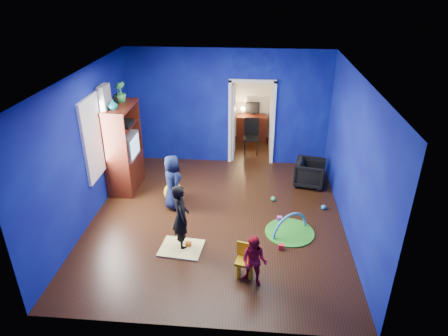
# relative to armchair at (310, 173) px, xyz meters

# --- Properties ---
(floor) EXTENTS (5.00, 5.50, 0.01)m
(floor) POSITION_rel_armchair_xyz_m (-2.00, -1.61, -0.31)
(floor) COLOR black
(floor) RESTS_ON ground
(ceiling) EXTENTS (5.00, 5.50, 0.01)m
(ceiling) POSITION_rel_armchair_xyz_m (-2.00, -1.61, 2.59)
(ceiling) COLOR white
(ceiling) RESTS_ON wall_back
(wall_back) EXTENTS (5.00, 0.02, 2.90)m
(wall_back) POSITION_rel_armchair_xyz_m (-2.00, 1.14, 1.14)
(wall_back) COLOR #0A0968
(wall_back) RESTS_ON floor
(wall_front) EXTENTS (5.00, 0.02, 2.90)m
(wall_front) POSITION_rel_armchair_xyz_m (-2.00, -4.36, 1.14)
(wall_front) COLOR #0A0968
(wall_front) RESTS_ON floor
(wall_left) EXTENTS (0.02, 5.50, 2.90)m
(wall_left) POSITION_rel_armchair_xyz_m (-4.50, -1.61, 1.14)
(wall_left) COLOR #0A0968
(wall_left) RESTS_ON floor
(wall_right) EXTENTS (0.02, 5.50, 2.90)m
(wall_right) POSITION_rel_armchair_xyz_m (0.50, -1.61, 1.14)
(wall_right) COLOR #0A0968
(wall_right) RESTS_ON floor
(alcove) EXTENTS (1.00, 1.75, 2.50)m
(alcove) POSITION_rel_armchair_xyz_m (-1.40, 2.02, 0.94)
(alcove) COLOR silver
(alcove) RESTS_ON floor
(armchair) EXTENTS (0.79, 0.78, 0.61)m
(armchair) POSITION_rel_armchair_xyz_m (0.00, 0.00, 0.00)
(armchair) COLOR black
(armchair) RESTS_ON floor
(child_black) EXTENTS (0.46, 0.54, 1.24)m
(child_black) POSITION_rel_armchair_xyz_m (-2.55, -2.53, 0.32)
(child_black) COLOR black
(child_black) RESTS_ON floor
(child_navy) EXTENTS (0.64, 0.69, 1.19)m
(child_navy) POSITION_rel_armchair_xyz_m (-2.96, -1.24, 0.29)
(child_navy) COLOR #0F1638
(child_navy) RESTS_ON floor
(toddler_red) EXTENTS (0.51, 0.45, 0.88)m
(toddler_red) POSITION_rel_armchair_xyz_m (-1.24, -3.41, 0.14)
(toddler_red) COLOR red
(toddler_red) RESTS_ON floor
(vase) EXTENTS (0.23, 0.23, 0.21)m
(vase) POSITION_rel_armchair_xyz_m (-4.21, -0.74, 1.76)
(vase) COLOR #0E6470
(vase) RESTS_ON tv_armoire
(potted_plant) EXTENTS (0.31, 0.31, 0.43)m
(potted_plant) POSITION_rel_armchair_xyz_m (-4.21, -0.22, 1.87)
(potted_plant) COLOR #31883A
(potted_plant) RESTS_ON tv_armoire
(tv_armoire) EXTENTS (0.58, 1.14, 1.96)m
(tv_armoire) POSITION_rel_armchair_xyz_m (-4.21, -0.44, 0.67)
(tv_armoire) COLOR #40190A
(tv_armoire) RESTS_ON floor
(crt_tv) EXTENTS (0.46, 0.70, 0.54)m
(crt_tv) POSITION_rel_armchair_xyz_m (-4.17, -0.44, 0.71)
(crt_tv) COLOR silver
(crt_tv) RESTS_ON tv_armoire
(yellow_blanket) EXTENTS (0.81, 0.67, 0.03)m
(yellow_blanket) POSITION_rel_armchair_xyz_m (-2.55, -2.63, -0.29)
(yellow_blanket) COLOR #F2E07A
(yellow_blanket) RESTS_ON floor
(hopper_ball) EXTENTS (0.43, 0.43, 0.43)m
(hopper_ball) POSITION_rel_armchair_xyz_m (-3.01, -0.99, -0.09)
(hopper_ball) COLOR yellow
(hopper_ball) RESTS_ON floor
(kid_chair) EXTENTS (0.33, 0.33, 0.50)m
(kid_chair) POSITION_rel_armchair_xyz_m (-1.39, -3.21, -0.06)
(kid_chair) COLOR yellow
(kid_chair) RESTS_ON floor
(play_mat) EXTENTS (0.94, 0.94, 0.03)m
(play_mat) POSITION_rel_armchair_xyz_m (-0.57, -1.97, -0.29)
(play_mat) COLOR green
(play_mat) RESTS_ON floor
(toy_arch) EXTENTS (0.69, 0.55, 0.84)m
(toy_arch) POSITION_rel_armchair_xyz_m (-0.57, -1.97, -0.29)
(toy_arch) COLOR #3F8CD8
(toy_arch) RESTS_ON floor
(window_left) EXTENTS (0.03, 0.95, 1.55)m
(window_left) POSITION_rel_armchair_xyz_m (-4.49, -1.26, 1.24)
(window_left) COLOR white
(window_left) RESTS_ON wall_left
(curtain) EXTENTS (0.14, 0.42, 2.40)m
(curtain) POSITION_rel_armchair_xyz_m (-4.37, -0.71, 0.94)
(curtain) COLOR slate
(curtain) RESTS_ON floor
(doorway) EXTENTS (1.16, 0.10, 2.10)m
(doorway) POSITION_rel_armchair_xyz_m (-1.40, 1.14, 0.74)
(doorway) COLOR white
(doorway) RESTS_ON floor
(study_desk) EXTENTS (0.88, 0.44, 0.75)m
(study_desk) POSITION_rel_armchair_xyz_m (-1.40, 2.65, 0.07)
(study_desk) COLOR #3D140A
(study_desk) RESTS_ON floor
(desk_monitor) EXTENTS (0.40, 0.05, 0.32)m
(desk_monitor) POSITION_rel_armchair_xyz_m (-1.40, 2.77, 0.64)
(desk_monitor) COLOR black
(desk_monitor) RESTS_ON study_desk
(desk_lamp) EXTENTS (0.14, 0.14, 0.14)m
(desk_lamp) POSITION_rel_armchair_xyz_m (-1.68, 2.71, 0.62)
(desk_lamp) COLOR #FFD88C
(desk_lamp) RESTS_ON study_desk
(folding_chair) EXTENTS (0.40, 0.40, 0.92)m
(folding_chair) POSITION_rel_armchair_xyz_m (-1.40, 1.69, 0.15)
(folding_chair) COLOR black
(folding_chair) RESTS_ON floor
(book_shelf) EXTENTS (0.88, 0.24, 0.04)m
(book_shelf) POSITION_rel_armchair_xyz_m (-1.40, 2.76, 1.71)
(book_shelf) COLOR white
(book_shelf) RESTS_ON study_desk
(toy_0) EXTENTS (0.10, 0.08, 0.10)m
(toy_0) POSITION_rel_armchair_xyz_m (-0.75, -2.48, -0.26)
(toy_0) COLOR red
(toy_0) RESTS_ON floor
(toy_1) EXTENTS (0.11, 0.11, 0.11)m
(toy_1) POSITION_rel_armchair_xyz_m (0.19, -1.07, -0.25)
(toy_1) COLOR #227FC5
(toy_1) RESTS_ON floor
(toy_2) EXTENTS (0.10, 0.08, 0.10)m
(toy_2) POSITION_rel_armchair_xyz_m (-2.43, -2.56, -0.26)
(toy_2) COLOR orange
(toy_2) RESTS_ON floor
(toy_3) EXTENTS (0.11, 0.11, 0.11)m
(toy_3) POSITION_rel_armchair_xyz_m (-0.85, -0.81, -0.25)
(toy_3) COLOR #37C158
(toy_3) RESTS_ON floor
(toy_4) EXTENTS (0.10, 0.08, 0.10)m
(toy_4) POSITION_rel_armchair_xyz_m (-0.75, -1.58, -0.26)
(toy_4) COLOR #BF47B9
(toy_4) RESTS_ON floor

